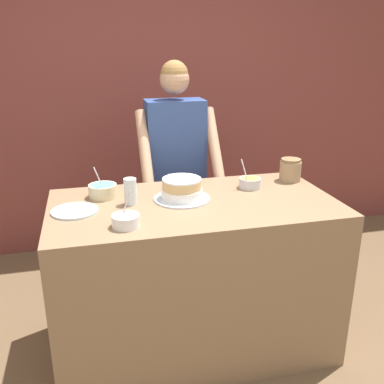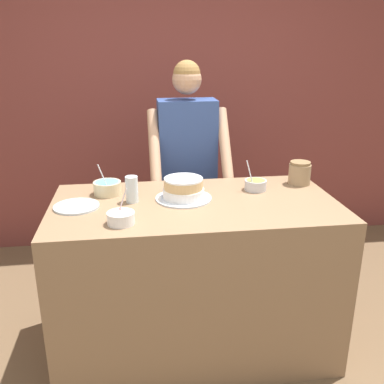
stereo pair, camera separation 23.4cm
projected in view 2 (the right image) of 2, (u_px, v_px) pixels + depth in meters
The scene contains 10 objects.
wall_back at pixel (169, 103), 3.79m from camera, with size 10.00×0.05×2.60m.
counter at pixel (195, 276), 2.57m from camera, with size 1.61×0.84×0.96m.
person_baker at pixel (187, 157), 3.10m from camera, with size 0.56×0.48×1.70m.
cake at pixel (184, 190), 2.44m from camera, with size 0.32×0.32×0.13m.
frosting_bowl_pink at pixel (121, 217), 2.11m from camera, with size 0.14×0.14×0.17m.
frosting_bowl_olive at pixel (255, 184), 2.60m from camera, with size 0.13×0.13×0.19m.
frosting_bowl_blue at pixel (107, 187), 2.53m from camera, with size 0.16×0.16×0.20m.
drinking_glass at pixel (132, 189), 2.39m from camera, with size 0.07×0.07×0.15m.
ceramic_plate at pixel (76, 206), 2.33m from camera, with size 0.25×0.25×0.01m.
stoneware_jar at pixel (300, 173), 2.70m from camera, with size 0.14×0.14×0.15m.
Camera 2 is at (-0.33, -1.82, 1.81)m, focal length 40.00 mm.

